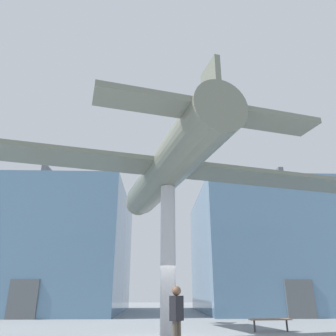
# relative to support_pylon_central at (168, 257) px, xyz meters

# --- Properties ---
(glass_pavilion_left) EXTENTS (10.91, 13.37, 10.17)m
(glass_pavilion_left) POSITION_rel_support_pylon_central_xyz_m (-8.62, 15.70, 1.99)
(glass_pavilion_left) COLOR slate
(glass_pavilion_left) RESTS_ON ground_plane
(glass_pavilion_right) EXTENTS (10.91, 13.37, 10.17)m
(glass_pavilion_right) POSITION_rel_support_pylon_central_xyz_m (8.62, 15.70, 1.99)
(glass_pavilion_right) COLOR slate
(glass_pavilion_right) RESTS_ON ground_plane
(support_pylon_central) EXTENTS (0.58, 0.58, 5.61)m
(support_pylon_central) POSITION_rel_support_pylon_central_xyz_m (0.00, 0.00, 0.00)
(support_pylon_central) COLOR #B7B7BC
(support_pylon_central) RESTS_ON ground_plane
(suspended_airplane) EXTENTS (21.29, 12.14, 2.61)m
(suspended_airplane) POSITION_rel_support_pylon_central_xyz_m (-0.03, 0.11, 3.65)
(suspended_airplane) COLOR slate
(suspended_airplane) RESTS_ON support_pylon_central
(visitor_person) EXTENTS (0.42, 0.45, 1.75)m
(visitor_person) POSITION_rel_support_pylon_central_xyz_m (0.14, -2.92, -1.79)
(visitor_person) COLOR #4C4238
(visitor_person) RESTS_ON ground_plane
(plaza_bench) EXTENTS (1.83, 0.56, 0.50)m
(plaza_bench) POSITION_rel_support_pylon_central_xyz_m (4.44, 2.34, -2.36)
(plaza_bench) COLOR #846647
(plaza_bench) RESTS_ON ground_plane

